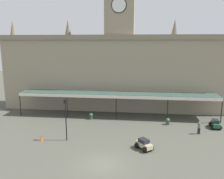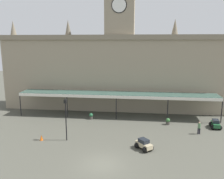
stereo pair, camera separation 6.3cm
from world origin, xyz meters
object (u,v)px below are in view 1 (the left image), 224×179
(car_beige_sedan, at_px, (144,145))
(pedestrian_crossing_forecourt, at_px, (199,127))
(planter_near_kerb, at_px, (91,116))
(car_green_sedan, at_px, (215,124))
(victorian_lamppost, at_px, (66,115))
(traffic_cone, at_px, (41,138))
(planter_by_canopy, at_px, (168,121))

(car_beige_sedan, relative_size, pedestrian_crossing_forecourt, 1.34)
(pedestrian_crossing_forecourt, height_order, planter_near_kerb, pedestrian_crossing_forecourt)
(car_green_sedan, bearing_deg, pedestrian_crossing_forecourt, -137.74)
(planter_near_kerb, bearing_deg, victorian_lamppost, -99.30)
(pedestrian_crossing_forecourt, relative_size, traffic_cone, 2.59)
(pedestrian_crossing_forecourt, bearing_deg, car_green_sedan, 42.26)
(car_beige_sedan, bearing_deg, traffic_cone, 175.28)
(car_beige_sedan, bearing_deg, pedestrian_crossing_forecourt, 36.19)
(pedestrian_crossing_forecourt, xyz_separation_m, planter_near_kerb, (-15.14, 4.33, -0.42))
(pedestrian_crossing_forecourt, bearing_deg, car_beige_sedan, -143.81)
(car_beige_sedan, distance_m, planter_by_canopy, 9.18)
(victorian_lamppost, relative_size, planter_by_canopy, 5.44)
(planter_by_canopy, bearing_deg, car_green_sedan, -5.60)
(car_beige_sedan, xyz_separation_m, planter_near_kerb, (-7.97, 9.58, -0.01))
(pedestrian_crossing_forecourt, height_order, traffic_cone, pedestrian_crossing_forecourt)
(car_beige_sedan, relative_size, victorian_lamppost, 0.43)
(car_green_sedan, bearing_deg, car_beige_sedan, -141.99)
(car_beige_sedan, height_order, planter_near_kerb, car_beige_sedan)
(planter_near_kerb, height_order, planter_by_canopy, same)
(pedestrian_crossing_forecourt, relative_size, planter_by_canopy, 1.74)
(car_beige_sedan, xyz_separation_m, victorian_lamppost, (-9.31, 1.39, 2.72))
(car_beige_sedan, height_order, victorian_lamppost, victorian_lamppost)
(traffic_cone, bearing_deg, victorian_lamppost, 6.86)
(planter_near_kerb, xyz_separation_m, planter_by_canopy, (11.56, -1.13, 0.00))
(planter_near_kerb, bearing_deg, pedestrian_crossing_forecourt, -15.96)
(planter_by_canopy, bearing_deg, traffic_cone, -155.04)
(car_green_sedan, relative_size, planter_by_canopy, 2.21)
(pedestrian_crossing_forecourt, height_order, victorian_lamppost, victorian_lamppost)
(car_green_sedan, xyz_separation_m, planter_near_kerb, (-17.97, 1.76, -0.01))
(car_beige_sedan, height_order, pedestrian_crossing_forecourt, pedestrian_crossing_forecourt)
(car_green_sedan, distance_m, victorian_lamppost, 20.54)
(traffic_cone, bearing_deg, planter_near_kerb, 62.82)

